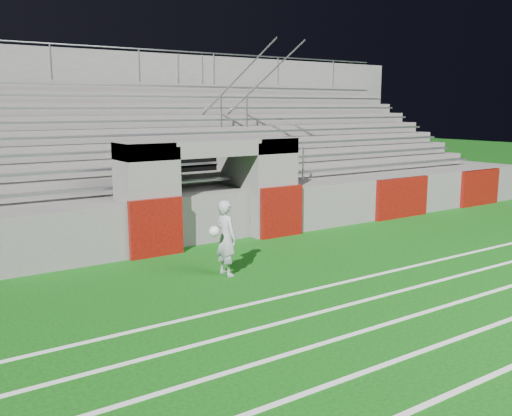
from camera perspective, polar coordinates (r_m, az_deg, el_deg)
ground at (r=11.93m, az=4.13°, el=-6.56°), size 90.00×90.00×0.00m
stadium_structure at (r=18.44m, az=-11.46°, el=3.91°), size 26.00×8.48×5.42m
goalkeeper_with_ball at (r=11.62m, az=-3.05°, el=-2.98°), size 0.67×0.59×1.56m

